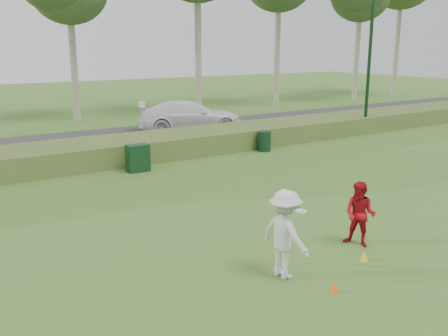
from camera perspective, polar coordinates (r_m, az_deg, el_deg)
ground at (r=11.94m, az=10.73°, el=-9.96°), size 120.00×120.00×0.00m
reed_strip at (r=21.66m, az=-11.68°, el=2.07°), size 80.00×3.00×0.90m
park_road at (r=26.38m, az=-15.68°, el=3.00°), size 80.00×6.00×0.06m
lamp_post at (r=28.71m, az=16.50°, el=14.97°), size 0.70×0.70×8.18m
player_white at (r=10.55m, az=7.00°, el=-7.50°), size 0.94×1.29×1.90m
player_red at (r=12.54m, az=15.27°, el=-5.12°), size 0.86×0.95×1.60m
cone_orange at (r=10.42m, az=12.46°, el=-13.13°), size 0.19×0.19×0.21m
cone_yellow at (r=11.95m, az=15.71°, el=-9.63°), size 0.21×0.21×0.23m
utility_cabinet at (r=19.57m, az=-9.83°, el=1.13°), size 0.87×0.56×1.06m
trash_bin at (r=23.09m, az=4.62°, el=3.08°), size 0.73×0.73×0.93m
car_right at (r=28.20m, az=-3.85°, el=5.96°), size 6.25×4.52×1.68m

